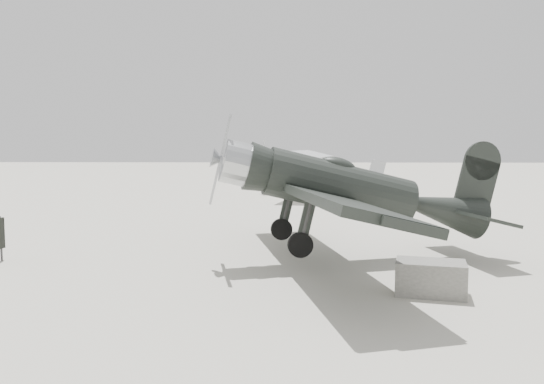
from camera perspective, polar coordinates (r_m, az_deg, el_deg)
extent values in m
plane|color=#ADA999|center=(18.25, 4.74, -4.75)|extent=(160.00, 160.00, 0.00)
cylinder|color=black|center=(14.20, 7.23, 0.33)|extent=(4.16, 2.05, 1.27)
cone|color=black|center=(15.33, 17.98, 0.64)|extent=(2.54, 1.63, 1.18)
cylinder|color=#B0B3B5|center=(13.65, -3.93, 0.17)|extent=(1.02, 1.26, 1.12)
cone|color=#B0B3B5|center=(13.61, -6.21, 0.14)|extent=(0.41, 0.56, 0.51)
cube|color=#B0B3B5|center=(13.61, -5.94, 0.14)|extent=(0.09, 0.17, 2.35)
ellipsoid|color=black|center=(14.11, 6.55, 2.59)|extent=(1.10, 0.80, 0.42)
cube|color=black|center=(14.06, 4.74, -0.99)|extent=(4.06, 11.03, 0.20)
cube|color=black|center=(15.68, 20.33, 0.83)|extent=(1.74, 3.93, 0.09)
cube|color=black|center=(15.71, 20.84, 3.63)|extent=(1.08, 0.31, 1.63)
cylinder|color=black|center=(12.99, 4.50, -7.03)|extent=(0.63, 0.27, 0.62)
cylinder|color=black|center=(15.33, 2.24, -5.16)|extent=(0.63, 0.27, 0.62)
cylinder|color=#333333|center=(12.88, 4.51, -4.39)|extent=(0.12, 0.12, 1.27)
cylinder|color=#333333|center=(15.23, 2.25, -2.92)|extent=(0.12, 0.12, 1.27)
cylinder|color=black|center=(15.83, 20.99, -0.74)|extent=(0.21, 0.11, 0.20)
cylinder|color=#989B9D|center=(33.49, 4.13, 2.76)|extent=(5.28, 2.19, 1.09)
cone|color=#989B9D|center=(33.04, 10.07, 2.67)|extent=(1.96, 1.36, 0.99)
cone|color=#989B9D|center=(34.13, -0.64, 2.81)|extent=(0.81, 1.14, 1.03)
cube|color=#989B9D|center=(34.24, -1.28, 2.82)|extent=(0.08, 0.15, 2.18)
cube|color=#989B9D|center=(33.55, 3.46, 3.82)|extent=(4.22, 11.07, 0.18)
cube|color=#989B9D|center=(33.01, 10.93, 2.74)|extent=(1.61, 3.49, 0.08)
cube|color=#989B9D|center=(32.98, 11.12, 3.85)|extent=(0.89, 0.27, 1.29)
cylinder|color=black|center=(32.67, 2.39, 0.06)|extent=(0.57, 0.26, 0.56)
cylinder|color=black|center=(34.80, 3.15, 0.36)|extent=(0.57, 0.26, 0.56)
cylinder|color=#333333|center=(32.63, 2.40, 1.05)|extent=(0.11, 0.11, 1.19)
cylinder|color=#333333|center=(34.76, 3.15, 1.29)|extent=(0.11, 0.11, 1.19)
cylinder|color=black|center=(33.01, 11.26, 2.13)|extent=(0.19, 0.11, 0.18)
cube|color=#605E59|center=(11.60, 16.67, -8.84)|extent=(1.57, 1.19, 0.70)
cylinder|color=#333333|center=(16.03, -27.14, -4.47)|extent=(0.06, 0.06, 1.20)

